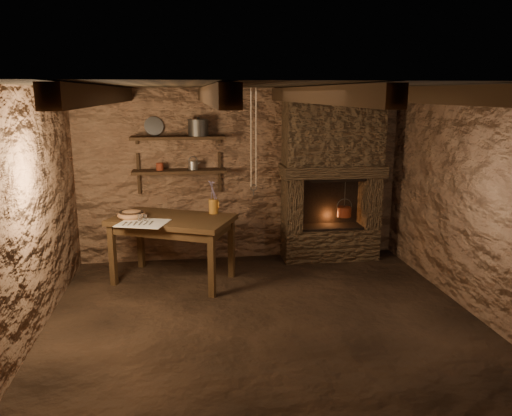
{
  "coord_description": "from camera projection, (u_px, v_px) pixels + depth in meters",
  "views": [
    {
      "loc": [
        -0.77,
        -4.88,
        2.33
      ],
      "look_at": [
        0.06,
        0.9,
        0.98
      ],
      "focal_mm": 35.0,
      "sensor_mm": 36.0,
      "label": 1
    }
  ],
  "objects": [
    {
      "name": "floor",
      "position": [
        263.0,
        316.0,
        5.34
      ],
      "size": [
        4.5,
        4.5,
        0.0
      ],
      "primitive_type": "plane",
      "color": "black",
      "rests_on": "ground"
    },
    {
      "name": "beam_mid_right",
      "position": [
        314.0,
        95.0,
        4.89
      ],
      "size": [
        0.14,
        3.95,
        0.16
      ],
      "primitive_type": "cube",
      "color": "black",
      "rests_on": "ceiling"
    },
    {
      "name": "rusty_tin",
      "position": [
        160.0,
        167.0,
        6.65
      ],
      "size": [
        0.11,
        0.11,
        0.1
      ],
      "primitive_type": "cylinder",
      "rotation": [
        0.0,
        0.0,
        0.14
      ],
      "color": "maroon",
      "rests_on": "shelf_lower"
    },
    {
      "name": "wooden_bowl",
      "position": [
        132.0,
        215.0,
        6.11
      ],
      "size": [
        0.4,
        0.4,
        0.12
      ],
      "primitive_type": "ellipsoid",
      "rotation": [
        0.0,
        0.0,
        0.17
      ],
      "color": "#A36E46",
      "rests_on": "work_table"
    },
    {
      "name": "right_wall",
      "position": [
        469.0,
        200.0,
        5.38
      ],
      "size": [
        0.04,
        4.0,
        2.4
      ],
      "primitive_type": "cube",
      "color": "brown",
      "rests_on": "floor"
    },
    {
      "name": "front_wall",
      "position": [
        312.0,
        276.0,
        3.14
      ],
      "size": [
        4.5,
        0.04,
        2.4
      ],
      "primitive_type": "cube",
      "color": "brown",
      "rests_on": "floor"
    },
    {
      "name": "work_table",
      "position": [
        173.0,
        247.0,
        6.24
      ],
      "size": [
        1.66,
        1.36,
        0.83
      ],
      "rotation": [
        0.0,
        0.0,
        -0.43
      ],
      "color": "#332111",
      "rests_on": "floor"
    },
    {
      "name": "ceiling",
      "position": [
        263.0,
        85.0,
        4.8
      ],
      "size": [
        4.5,
        4.0,
        0.04
      ],
      "primitive_type": "cube",
      "color": "black",
      "rests_on": "back_wall"
    },
    {
      "name": "beam_mid_left",
      "position": [
        212.0,
        95.0,
        4.75
      ],
      "size": [
        0.14,
        3.95,
        0.16
      ],
      "primitive_type": "cube",
      "color": "black",
      "rests_on": "ceiling"
    },
    {
      "name": "left_wall",
      "position": [
        30.0,
        214.0,
        4.76
      ],
      "size": [
        0.04,
        4.0,
        2.4
      ],
      "primitive_type": "cube",
      "color": "brown",
      "rests_on": "floor"
    },
    {
      "name": "back_wall",
      "position": [
        241.0,
        175.0,
        7.0
      ],
      "size": [
        4.5,
        0.04,
        2.4
      ],
      "primitive_type": "cube",
      "color": "brown",
      "rests_on": "floor"
    },
    {
      "name": "hanging_ropes",
      "position": [
        254.0,
        138.0,
        5.96
      ],
      "size": [
        0.08,
        0.08,
        1.2
      ],
      "primitive_type": null,
      "color": "beige",
      "rests_on": "ceiling"
    },
    {
      "name": "red_pot",
      "position": [
        344.0,
        211.0,
        7.04
      ],
      "size": [
        0.22,
        0.2,
        0.54
      ],
      "rotation": [
        0.0,
        0.0,
        0.04
      ],
      "color": "maroon",
      "rests_on": "hearth"
    },
    {
      "name": "pewter_cutlery_row",
      "position": [
        143.0,
        223.0,
        5.86
      ],
      "size": [
        0.5,
        0.32,
        0.01
      ],
      "primitive_type": null,
      "rotation": [
        0.0,
        0.0,
        -0.33
      ],
      "color": "gray",
      "rests_on": "linen_cloth"
    },
    {
      "name": "shelf_upper",
      "position": [
        178.0,
        138.0,
        6.6
      ],
      "size": [
        1.25,
        0.3,
        0.04
      ],
      "primitive_type": "cube",
      "color": "black",
      "rests_on": "back_wall"
    },
    {
      "name": "beam_far_right",
      "position": [
        410.0,
        95.0,
        5.03
      ],
      "size": [
        0.14,
        3.95,
        0.16
      ],
      "primitive_type": "cube",
      "color": "black",
      "rests_on": "ceiling"
    },
    {
      "name": "linen_cloth",
      "position": [
        143.0,
        223.0,
        5.87
      ],
      "size": [
        0.67,
        0.6,
        0.01
      ],
      "primitive_type": "cube",
      "rotation": [
        0.0,
        0.0,
        -0.33
      ],
      "color": "silver",
      "rests_on": "work_table"
    },
    {
      "name": "beam_far_left",
      "position": [
        103.0,
        95.0,
        4.61
      ],
      "size": [
        0.14,
        3.95,
        0.16
      ],
      "primitive_type": "cube",
      "color": "black",
      "rests_on": "ceiling"
    },
    {
      "name": "stoneware_jug",
      "position": [
        214.0,
        199.0,
        6.33
      ],
      "size": [
        0.15,
        0.15,
        0.43
      ],
      "rotation": [
        0.0,
        0.0,
        0.29
      ],
      "color": "#A76920",
      "rests_on": "work_table"
    },
    {
      "name": "iron_stockpot",
      "position": [
        198.0,
        128.0,
        6.61
      ],
      "size": [
        0.29,
        0.29,
        0.2
      ],
      "primitive_type": "cylinder",
      "rotation": [
        0.0,
        0.0,
        0.09
      ],
      "color": "#302D2A",
      "rests_on": "shelf_upper"
    },
    {
      "name": "drinking_glasses",
      "position": [
        145.0,
        218.0,
        5.97
      ],
      "size": [
        0.18,
        0.05,
        0.07
      ],
      "primitive_type": null,
      "color": "white",
      "rests_on": "linen_cloth"
    },
    {
      "name": "tin_pan",
      "position": [
        154.0,
        126.0,
        6.62
      ],
      "size": [
        0.27,
        0.17,
        0.25
      ],
      "primitive_type": "cylinder",
      "rotation": [
        1.26,
        0.0,
        0.23
      ],
      "color": "#A3A39D",
      "rests_on": "shelf_upper"
    },
    {
      "name": "shelf_lower",
      "position": [
        179.0,
        171.0,
        6.71
      ],
      "size": [
        1.25,
        0.3,
        0.04
      ],
      "primitive_type": "cube",
      "color": "black",
      "rests_on": "back_wall"
    },
    {
      "name": "small_kettle",
      "position": [
        193.0,
        165.0,
        6.71
      ],
      "size": [
        0.17,
        0.13,
        0.18
      ],
      "primitive_type": null,
      "rotation": [
        0.0,
        0.0,
        -0.03
      ],
      "color": "#A3A39D",
      "rests_on": "shelf_lower"
    },
    {
      "name": "hearth",
      "position": [
        332.0,
        174.0,
        6.94
      ],
      "size": [
        1.43,
        0.51,
        2.3
      ],
      "color": "#3A2B1D",
      "rests_on": "floor"
    }
  ]
}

